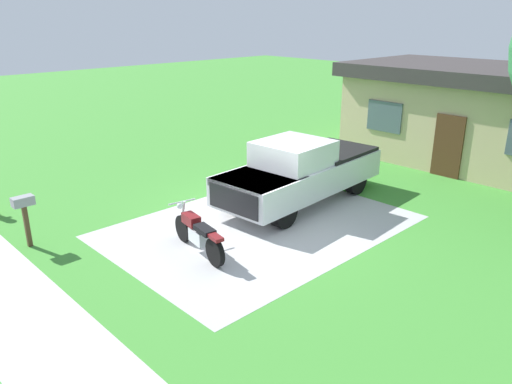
{
  "coord_description": "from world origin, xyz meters",
  "views": [
    {
      "loc": [
        8.5,
        -8.31,
        5.24
      ],
      "look_at": [
        -0.19,
        0.02,
        0.9
      ],
      "focal_mm": 34.78,
      "sensor_mm": 36.0,
      "label": 1
    }
  ],
  "objects_px": {
    "pickup_truck": "(302,170)",
    "mailbox": "(24,208)",
    "neighbor_house": "(483,115)",
    "motorcycle": "(198,234)"
  },
  "relations": [
    {
      "from": "pickup_truck",
      "to": "mailbox",
      "type": "bearing_deg",
      "value": -109.62
    },
    {
      "from": "mailbox",
      "to": "neighbor_house",
      "type": "xyz_separation_m",
      "value": [
        4.29,
        14.82,
        0.81
      ]
    },
    {
      "from": "motorcycle",
      "to": "pickup_truck",
      "type": "distance_m",
      "value": 4.33
    },
    {
      "from": "motorcycle",
      "to": "neighbor_house",
      "type": "height_order",
      "value": "neighbor_house"
    },
    {
      "from": "motorcycle",
      "to": "mailbox",
      "type": "bearing_deg",
      "value": -138.45
    },
    {
      "from": "motorcycle",
      "to": "pickup_truck",
      "type": "height_order",
      "value": "pickup_truck"
    },
    {
      "from": "pickup_truck",
      "to": "neighbor_house",
      "type": "distance_m",
      "value": 8.09
    },
    {
      "from": "pickup_truck",
      "to": "mailbox",
      "type": "xyz_separation_m",
      "value": [
        -2.49,
        -6.97,
        0.03
      ]
    },
    {
      "from": "mailbox",
      "to": "motorcycle",
      "type": "bearing_deg",
      "value": 41.55
    },
    {
      "from": "neighbor_house",
      "to": "motorcycle",
      "type": "bearing_deg",
      "value": -95.84
    }
  ]
}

